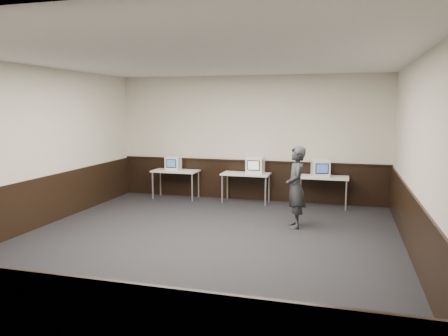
# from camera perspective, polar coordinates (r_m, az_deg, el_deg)

# --- Properties ---
(floor) EXTENTS (8.00, 8.00, 0.00)m
(floor) POSITION_cam_1_polar(r_m,az_deg,el_deg) (7.78, -3.19, -10.02)
(floor) COLOR black
(floor) RESTS_ON ground
(ceiling) EXTENTS (8.00, 8.00, 0.00)m
(ceiling) POSITION_cam_1_polar(r_m,az_deg,el_deg) (7.44, -3.38, 14.13)
(ceiling) COLOR white
(ceiling) RESTS_ON back_wall
(back_wall) EXTENTS (7.00, 0.00, 7.00)m
(back_wall) POSITION_cam_1_polar(r_m,az_deg,el_deg) (11.28, 3.36, 3.89)
(back_wall) COLOR beige
(back_wall) RESTS_ON ground
(front_wall) EXTENTS (7.00, 0.00, 7.00)m
(front_wall) POSITION_cam_1_polar(r_m,az_deg,el_deg) (3.93, -22.71, -4.40)
(front_wall) COLOR beige
(front_wall) RESTS_ON ground
(left_wall) EXTENTS (0.00, 8.00, 8.00)m
(left_wall) POSITION_cam_1_polar(r_m,az_deg,el_deg) (9.19, -24.40, 2.27)
(left_wall) COLOR beige
(left_wall) RESTS_ON ground
(right_wall) EXTENTS (0.00, 8.00, 8.00)m
(right_wall) POSITION_cam_1_polar(r_m,az_deg,el_deg) (7.12, 24.41, 0.81)
(right_wall) COLOR beige
(right_wall) RESTS_ON ground
(wainscot_back) EXTENTS (6.98, 0.04, 1.00)m
(wainscot_back) POSITION_cam_1_polar(r_m,az_deg,el_deg) (11.39, 3.29, -1.64)
(wainscot_back) COLOR black
(wainscot_back) RESTS_ON back_wall
(wainscot_front) EXTENTS (6.98, 0.04, 1.00)m
(wainscot_front) POSITION_cam_1_polar(r_m,az_deg,el_deg) (4.30, -21.70, -18.82)
(wainscot_front) COLOR black
(wainscot_front) RESTS_ON front_wall
(wainscot_left) EXTENTS (0.04, 7.98, 1.00)m
(wainscot_left) POSITION_cam_1_polar(r_m,az_deg,el_deg) (9.34, -23.92, -4.46)
(wainscot_left) COLOR black
(wainscot_left) RESTS_ON left_wall
(wainscot_right) EXTENTS (0.04, 7.98, 1.00)m
(wainscot_right) POSITION_cam_1_polar(r_m,az_deg,el_deg) (7.32, 23.76, -7.75)
(wainscot_right) COLOR black
(wainscot_right) RESTS_ON right_wall
(wainscot_rail) EXTENTS (6.98, 0.06, 0.04)m
(wainscot_rail) POSITION_cam_1_polar(r_m,az_deg,el_deg) (11.30, 3.29, 0.94)
(wainscot_rail) COLOR black
(wainscot_rail) RESTS_ON wainscot_back
(desk_left) EXTENTS (1.20, 0.60, 0.75)m
(desk_left) POSITION_cam_1_polar(r_m,az_deg,el_deg) (11.57, -6.34, -0.64)
(desk_left) COLOR silver
(desk_left) RESTS_ON ground
(desk_center) EXTENTS (1.20, 0.60, 0.75)m
(desk_center) POSITION_cam_1_polar(r_m,az_deg,el_deg) (11.00, 2.87, -1.04)
(desk_center) COLOR silver
(desk_center) RESTS_ON ground
(desk_right) EXTENTS (1.20, 0.60, 0.75)m
(desk_right) POSITION_cam_1_polar(r_m,az_deg,el_deg) (10.74, 12.80, -1.45)
(desk_right) COLOR silver
(desk_right) RESTS_ON ground
(emac_left) EXTENTS (0.40, 0.42, 0.36)m
(emac_left) POSITION_cam_1_polar(r_m,az_deg,el_deg) (11.56, -6.64, 0.62)
(emac_left) COLOR white
(emac_left) RESTS_ON desk_left
(emac_center) EXTENTS (0.42, 0.46, 0.42)m
(emac_center) POSITION_cam_1_polar(r_m,az_deg,el_deg) (10.94, 4.11, 0.38)
(emac_center) COLOR white
(emac_center) RESTS_ON desk_center
(emac_right) EXTENTS (0.49, 0.51, 0.40)m
(emac_right) POSITION_cam_1_polar(r_m,az_deg,el_deg) (10.66, 12.49, -0.02)
(emac_right) COLOR white
(emac_right) RESTS_ON desk_right
(person) EXTENTS (0.50, 0.66, 1.63)m
(person) POSITION_cam_1_polar(r_m,az_deg,el_deg) (8.80, 9.36, -2.50)
(person) COLOR #282A2E
(person) RESTS_ON ground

